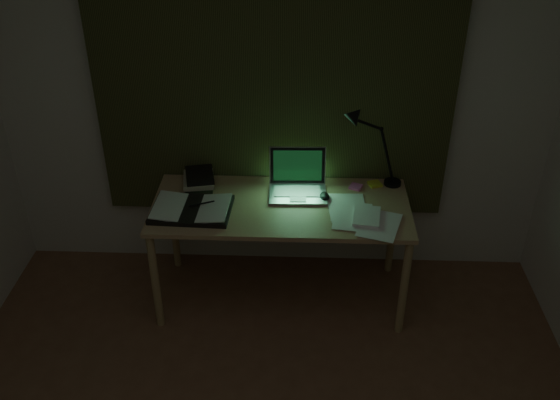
# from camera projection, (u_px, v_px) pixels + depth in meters

# --- Properties ---
(wall_back) EXTENTS (3.50, 0.00, 2.50)m
(wall_back) POSITION_uv_depth(u_px,v_px,m) (274.00, 94.00, 3.83)
(wall_back) COLOR silver
(wall_back) RESTS_ON ground
(curtain) EXTENTS (2.20, 0.06, 2.00)m
(curtain) POSITION_uv_depth(u_px,v_px,m) (273.00, 65.00, 3.69)
(curtain) COLOR #2C2E17
(curtain) RESTS_ON wall_back
(desk) EXTENTS (1.56, 0.68, 0.71)m
(desk) POSITION_uv_depth(u_px,v_px,m) (281.00, 252.00, 3.95)
(desk) COLOR tan
(desk) RESTS_ON floor
(laptop) EXTENTS (0.37, 0.41, 0.25)m
(laptop) POSITION_uv_depth(u_px,v_px,m) (298.00, 178.00, 3.79)
(laptop) COLOR silver
(laptop) RESTS_ON desk
(open_textbook) EXTENTS (0.48, 0.35, 0.04)m
(open_textbook) POSITION_uv_depth(u_px,v_px,m) (192.00, 209.00, 3.69)
(open_textbook) COLOR silver
(open_textbook) RESTS_ON desk
(book_stack) EXTENTS (0.20, 0.24, 0.09)m
(book_stack) POSITION_uv_depth(u_px,v_px,m) (199.00, 179.00, 3.93)
(book_stack) COLOR silver
(book_stack) RESTS_ON desk
(loose_papers) EXTENTS (0.42, 0.43, 0.02)m
(loose_papers) POSITION_uv_depth(u_px,v_px,m) (358.00, 214.00, 3.65)
(loose_papers) COLOR white
(loose_papers) RESTS_ON desk
(mouse) EXTENTS (0.07, 0.10, 0.04)m
(mouse) POSITION_uv_depth(u_px,v_px,m) (325.00, 196.00, 3.81)
(mouse) COLOR black
(mouse) RESTS_ON desk
(sticky_yellow) EXTENTS (0.10, 0.10, 0.02)m
(sticky_yellow) POSITION_uv_depth(u_px,v_px,m) (375.00, 184.00, 3.96)
(sticky_yellow) COLOR yellow
(sticky_yellow) RESTS_ON desk
(sticky_pink) EXTENTS (0.09, 0.09, 0.02)m
(sticky_pink) POSITION_uv_depth(u_px,v_px,m) (356.00, 187.00, 3.93)
(sticky_pink) COLOR #F65FB7
(sticky_pink) RESTS_ON desk
(desk_lamp) EXTENTS (0.43, 0.36, 0.59)m
(desk_lamp) POSITION_uv_depth(u_px,v_px,m) (397.00, 143.00, 3.81)
(desk_lamp) COLOR black
(desk_lamp) RESTS_ON desk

